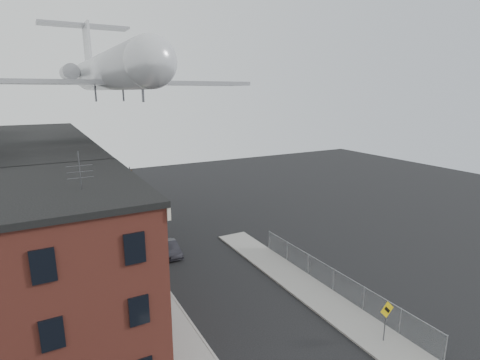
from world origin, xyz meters
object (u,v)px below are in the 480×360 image
object	(u,v)px
warning_sign	(386,315)
street_tree	(109,197)
utility_pole	(124,212)
car_far	(119,208)
car_mid	(170,248)
car_near	(152,234)
airplane	(109,71)

from	to	relation	value
warning_sign	street_tree	distance (m)	30.96
utility_pole	car_far	size ratio (longest dim) A/B	1.97
utility_pole	car_mid	distance (m)	5.58
car_near	car_mid	world-z (taller)	car_mid
warning_sign	car_far	bearing A→B (deg)	105.23
street_tree	car_near	bearing A→B (deg)	-63.74
airplane	street_tree	bearing A→B (deg)	89.63
car_near	airplane	distance (m)	16.45
utility_pole	airplane	world-z (taller)	airplane
car_mid	car_near	bearing A→B (deg)	97.33
utility_pole	car_far	distance (m)	14.99
street_tree	airplane	distance (m)	14.63
car_mid	car_far	size ratio (longest dim) A/B	0.84
street_tree	car_near	world-z (taller)	street_tree
utility_pole	car_near	bearing A→B (deg)	49.76
airplane	car_far	bearing A→B (deg)	80.00
street_tree	car_mid	xyz separation A→B (m)	(3.47, -10.52, -2.82)
warning_sign	airplane	size ratio (longest dim) A/B	0.10
warning_sign	car_far	xyz separation A→B (m)	(-9.07, 33.31, -1.22)
street_tree	airplane	size ratio (longest dim) A/B	0.19
car_far	warning_sign	bearing A→B (deg)	-71.95
utility_pole	street_tree	xyz separation A→B (m)	(0.33, 9.92, -1.22)
street_tree	car_mid	distance (m)	11.43
warning_sign	car_mid	size ratio (longest dim) A/B	0.73
warning_sign	car_near	bearing A→B (deg)	109.02
car_far	car_near	bearing A→B (deg)	-80.76
utility_pole	car_mid	xyz separation A→B (m)	(3.80, -0.60, -4.04)
car_mid	airplane	world-z (taller)	airplane
car_mid	car_far	xyz separation A→B (m)	(-1.67, 14.89, 0.03)
warning_sign	street_tree	world-z (taller)	street_tree
warning_sign	utility_pole	distance (m)	22.25
utility_pole	street_tree	bearing A→B (deg)	88.11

